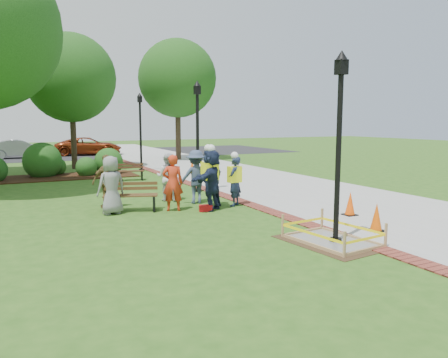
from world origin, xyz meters
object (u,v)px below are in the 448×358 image
cone_front (376,218)px  hivis_worker_b (234,179)px  lamp_near (339,133)px  hivis_worker_a (211,178)px  hivis_worker_c (208,176)px  bench_near (131,202)px  wet_concrete_pad (332,232)px

cone_front → hivis_worker_b: bearing=109.7°
hivis_worker_b → cone_front: bearing=-70.3°
cone_front → hivis_worker_b: 4.83m
lamp_near → hivis_worker_a: (-1.01, 4.57, -1.48)m
lamp_near → hivis_worker_a: 4.90m
hivis_worker_b → hivis_worker_c: bearing=160.9°
lamp_near → hivis_worker_b: lamp_near is taller
cone_front → hivis_worker_a: 5.01m
hivis_worker_b → hivis_worker_c: 0.86m
hivis_worker_a → bench_near: bearing=158.3°
lamp_near → wet_concrete_pad: bearing=140.4°
bench_near → hivis_worker_b: 3.36m
hivis_worker_a → cone_front: bearing=-58.8°
lamp_near → hivis_worker_c: size_ratio=2.12×
bench_near → wet_concrete_pad: bearing=-59.2°
cone_front → lamp_near: bearing=-168.6°
wet_concrete_pad → lamp_near: size_ratio=0.58×
cone_front → hivis_worker_c: hivis_worker_c is taller
bench_near → hivis_worker_c: hivis_worker_c is taller
cone_front → hivis_worker_b: size_ratio=0.41×
hivis_worker_a → hivis_worker_c: size_ratio=1.01×
bench_near → hivis_worker_b: bearing=-11.2°
lamp_near → bench_near: bearing=121.0°
hivis_worker_a → wet_concrete_pad: bearing=-78.2°
wet_concrete_pad → hivis_worker_c: hivis_worker_c is taller
cone_front → bench_near: bearing=133.3°
hivis_worker_c → wet_concrete_pad: bearing=-81.1°
bench_near → cone_front: bearing=-46.7°
wet_concrete_pad → hivis_worker_b: (0.01, 4.78, 0.65)m
wet_concrete_pad → bench_near: (-3.23, 5.43, 0.05)m
wet_concrete_pad → hivis_worker_b: bearing=89.9°
cone_front → lamp_near: lamp_near is taller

